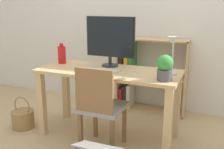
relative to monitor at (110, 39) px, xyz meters
name	(u,v)px	position (x,y,z in m)	size (l,w,h in m)	color
ground_plane	(109,135)	(0.05, -0.17, -1.02)	(10.00, 10.00, 0.00)	tan
wall_back	(139,10)	(0.05, 0.85, 0.28)	(8.00, 0.05, 2.60)	silver
desk	(108,83)	(0.05, -0.17, -0.44)	(1.45, 0.60, 0.73)	tan
monitor	(110,39)	(0.00, 0.00, 0.00)	(0.54, 0.18, 0.52)	#232326
keyboard	(102,70)	(0.01, -0.23, -0.29)	(0.35, 0.13, 0.02)	#B2B2B7
vase	(62,54)	(-0.56, -0.08, -0.19)	(0.09, 0.09, 0.23)	red
desk_lamp	(172,52)	(0.68, -0.17, -0.07)	(0.10, 0.19, 0.37)	#B7B7BC
potted_plant	(165,68)	(0.65, -0.34, -0.18)	(0.14, 0.14, 0.23)	#4C4C51
chair	(100,106)	(0.10, -0.48, -0.56)	(0.40, 0.40, 0.84)	gray
bookshelf	(140,76)	(0.14, 0.67, -0.57)	(0.89, 0.28, 0.96)	tan
basket	(23,118)	(-0.93, -0.37, -0.92)	(0.25, 0.25, 0.37)	#997547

